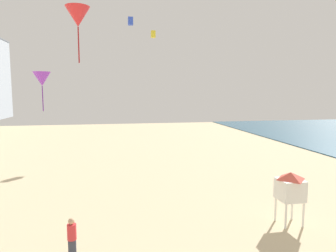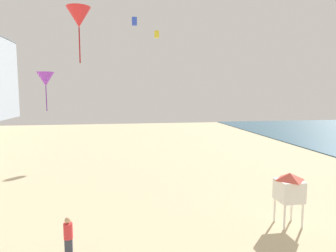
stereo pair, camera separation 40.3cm
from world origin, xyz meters
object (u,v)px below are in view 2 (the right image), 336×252
kite_yellow_box (157,34)px  kite_purple_delta (46,79)px  kite_red_delta (79,17)px  lifeguard_stand (289,188)px  kite_flyer (68,236)px  kite_blue_box (134,21)px

kite_yellow_box → kite_purple_delta: bearing=-151.6°
kite_red_delta → lifeguard_stand: bearing=-35.7°
kite_flyer → kite_red_delta: kite_red_delta is taller
lifeguard_stand → kite_red_delta: size_ratio=0.74×
lifeguard_stand → kite_yellow_box: kite_yellow_box is taller
kite_purple_delta → kite_blue_box: bearing=46.3°
lifeguard_stand → kite_blue_box: size_ratio=2.56×
kite_red_delta → kite_blue_box: size_ratio=3.44×
kite_flyer → lifeguard_stand: lifeguard_stand is taller
kite_yellow_box → lifeguard_stand: bearing=-82.7°
kite_flyer → kite_blue_box: (4.22, 29.23, 14.55)m
lifeguard_stand → kite_blue_box: (-5.64, 27.88, 13.63)m
kite_blue_box → kite_yellow_box: bearing=-52.8°
kite_yellow_box → kite_red_delta: kite_yellow_box is taller
kite_flyer → kite_yellow_box: size_ratio=2.00×
lifeguard_stand → kite_red_delta: (-10.23, 7.35, 9.12)m
lifeguard_stand → kite_blue_box: kite_blue_box is taller
kite_purple_delta → kite_red_delta: bearing=-67.4°
kite_flyer → kite_blue_box: 32.92m
kite_yellow_box → kite_purple_delta: 14.42m
kite_flyer → kite_yellow_box: (6.71, 25.95, 12.38)m
kite_purple_delta → kite_blue_box: (9.15, 9.58, 7.89)m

